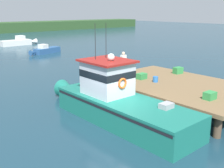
{
  "coord_description": "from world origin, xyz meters",
  "views": [
    {
      "loc": [
        -8.53,
        -9.51,
        5.42
      ],
      "look_at": [
        1.2,
        1.82,
        1.4
      ],
      "focal_mm": 44.09,
      "sensor_mm": 36.0,
      "label": 1
    }
  ],
  "objects": [
    {
      "name": "mooring_buoy_spare_mooring",
      "position": [
        7.44,
        6.32,
        0.18
      ],
      "size": [
        0.36,
        0.36,
        0.36
      ],
      "primitive_type": "sphere",
      "color": "silver",
      "rests_on": "ground"
    },
    {
      "name": "crate_stack_mid_dock",
      "position": [
        6.93,
        1.54,
        1.42
      ],
      "size": [
        0.66,
        0.53,
        0.44
      ],
      "primitive_type": "cube",
      "rotation": [
        0.0,
        0.0,
        -0.15
      ],
      "color": "#2D8442",
      "rests_on": "dock"
    },
    {
      "name": "crate_stack_near_edge",
      "position": [
        3.44,
        -2.91,
        1.39
      ],
      "size": [
        0.61,
        0.46,
        0.37
      ],
      "primitive_type": "cube",
      "rotation": [
        0.0,
        0.0,
        -0.03
      ],
      "color": "#2D8442",
      "rests_on": "dock"
    },
    {
      "name": "bait_bucket",
      "position": [
        3.99,
        1.03,
        1.37
      ],
      "size": [
        0.32,
        0.32,
        0.34
      ],
      "primitive_type": "cylinder",
      "color": "#2866B2",
      "rests_on": "dock"
    },
    {
      "name": "dock",
      "position": [
        4.8,
        0.0,
        1.07
      ],
      "size": [
        6.0,
        9.0,
        1.2
      ],
      "color": "#4C3D2D",
      "rests_on": "ground"
    },
    {
      "name": "main_fishing_boat",
      "position": [
        0.2,
        0.39,
        1.01
      ],
      "size": [
        2.61,
        9.81,
        4.8
      ],
      "color": "#196B5B",
      "rests_on": "ground"
    },
    {
      "name": "moored_boat_near_channel",
      "position": [
        8.76,
        33.53,
        0.52
      ],
      "size": [
        5.96,
        1.69,
        1.51
      ],
      "color": "silver",
      "rests_on": "ground"
    },
    {
      "name": "crate_single_far",
      "position": [
        3.92,
        2.1,
        1.38
      ],
      "size": [
        0.62,
        0.47,
        0.36
      ],
      "primitive_type": "cube",
      "rotation": [
        0.0,
        0.0,
        0.05
      ],
      "color": "#2D8442",
      "rests_on": "dock"
    },
    {
      "name": "ground_plane",
      "position": [
        0.0,
        0.0,
        0.0
      ],
      "size": [
        200.0,
        200.0,
        0.0
      ],
      "primitive_type": "plane",
      "color": "#193847"
    },
    {
      "name": "deckhand_by_the_boat",
      "position": [
        3.51,
        3.38,
        2.06
      ],
      "size": [
        0.36,
        0.22,
        1.63
      ],
      "color": "#383842",
      "rests_on": "dock"
    },
    {
      "name": "moored_boat_mid_harbor",
      "position": [
        8.0,
        23.0,
        0.41
      ],
      "size": [
        4.79,
        2.31,
        1.2
      ],
      "color": "#285184",
      "rests_on": "ground"
    }
  ]
}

